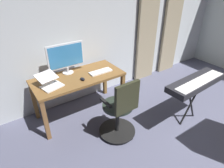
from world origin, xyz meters
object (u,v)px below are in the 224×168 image
object	(u,v)px
computer_monitor	(66,57)
computer_keyboard	(101,72)
laptop	(50,83)
piano_keyboard	(196,83)
desk	(79,81)
office_chair	(120,111)
computer_mouse	(83,79)
cell_phone_by_monitor	(42,80)

from	to	relation	value
computer_monitor	computer_keyboard	size ratio (longest dim) A/B	1.57
laptop	piano_keyboard	size ratio (longest dim) A/B	0.37
desk	piano_keyboard	distance (m)	1.83
computer_monitor	laptop	bearing A→B (deg)	33.95
laptop	office_chair	bearing A→B (deg)	117.72
laptop	computer_mouse	bearing A→B (deg)	153.38
desk	computer_monitor	size ratio (longest dim) A/B	2.39
laptop	computer_mouse	world-z (taller)	laptop
desk	computer_monitor	world-z (taller)	computer_monitor
office_chair	cell_phone_by_monitor	world-z (taller)	office_chair
computer_mouse	cell_phone_by_monitor	xyz separation A→B (m)	(0.52, -0.36, -0.01)
computer_mouse	cell_phone_by_monitor	size ratio (longest dim) A/B	0.69
computer_keyboard	office_chair	bearing A→B (deg)	79.40
cell_phone_by_monitor	piano_keyboard	bearing A→B (deg)	131.95
desk	laptop	size ratio (longest dim) A/B	3.61
desk	computer_mouse	world-z (taller)	computer_mouse
computer_mouse	piano_keyboard	bearing A→B (deg)	142.50
piano_keyboard	computer_monitor	bearing A→B (deg)	-46.84
computer_monitor	piano_keyboard	xyz separation A→B (m)	(-1.46, 1.42, -0.28)
computer_mouse	laptop	bearing A→B (deg)	-12.65
computer_monitor	cell_phone_by_monitor	distance (m)	0.51
desk	laptop	distance (m)	0.49
computer_mouse	piano_keyboard	xyz separation A→B (m)	(-1.37, 1.05, -0.02)
computer_keyboard	laptop	xyz separation A→B (m)	(0.84, -0.04, 0.04)
piano_keyboard	desk	bearing A→B (deg)	-43.74
computer_keyboard	computer_monitor	bearing A→B (deg)	-33.11
cell_phone_by_monitor	laptop	bearing A→B (deg)	88.95
computer_keyboard	computer_mouse	world-z (taller)	computer_mouse
office_chair	laptop	world-z (taller)	office_chair
office_chair	computer_mouse	size ratio (longest dim) A/B	9.76
office_chair	piano_keyboard	size ratio (longest dim) A/B	0.89
computer_mouse	piano_keyboard	world-z (taller)	piano_keyboard
computer_monitor	office_chair	bearing A→B (deg)	106.75
office_chair	piano_keyboard	distance (m)	1.23
computer_mouse	piano_keyboard	distance (m)	1.73
computer_keyboard	computer_mouse	xyz separation A→B (m)	(0.37, 0.07, 0.01)
computer_monitor	piano_keyboard	distance (m)	2.05
cell_phone_by_monitor	piano_keyboard	distance (m)	2.36
office_chair	computer_mouse	xyz separation A→B (m)	(0.23, -0.68, 0.28)
computer_monitor	cell_phone_by_monitor	xyz separation A→B (m)	(0.43, 0.01, -0.28)
office_chair	piano_keyboard	xyz separation A→B (m)	(-1.14, 0.37, 0.27)
computer_monitor	cell_phone_by_monitor	bearing A→B (deg)	1.03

